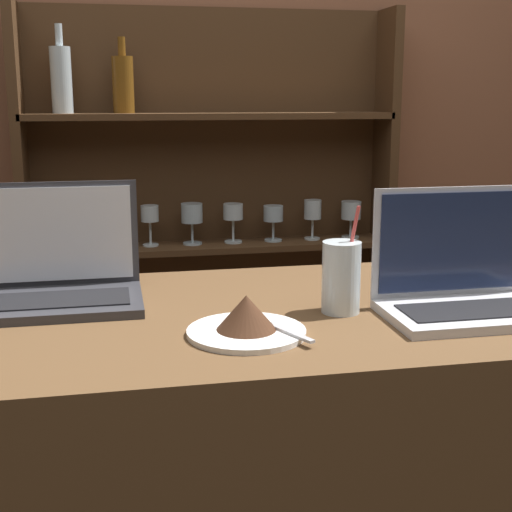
{
  "coord_description": "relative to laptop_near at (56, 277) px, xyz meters",
  "views": [
    {
      "loc": [
        -0.33,
        -0.96,
        1.42
      ],
      "look_at": [
        -0.06,
        0.38,
        1.12
      ],
      "focal_mm": 50.0,
      "sensor_mm": 36.0,
      "label": 1
    }
  ],
  "objects": [
    {
      "name": "back_shelf",
      "position": [
        0.43,
        0.9,
        -0.18
      ],
      "size": [
        1.21,
        0.18,
        1.7
      ],
      "color": "#472D19",
      "rests_on": "ground_plane"
    },
    {
      "name": "cake_plate",
      "position": [
        0.34,
        -0.27,
        -0.03
      ],
      "size": [
        0.21,
        0.21,
        0.07
      ],
      "color": "white",
      "rests_on": "bar_counter"
    },
    {
      "name": "back_wall",
      "position": [
        0.45,
        0.98,
        0.28
      ],
      "size": [
        7.0,
        0.06,
        2.7
      ],
      "color": "brown",
      "rests_on": "ground_plane"
    },
    {
      "name": "laptop_far",
      "position": [
        0.78,
        -0.23,
        0.0
      ],
      "size": [
        0.35,
        0.2,
        0.23
      ],
      "color": "silver",
      "rests_on": "bar_counter"
    },
    {
      "name": "water_glass",
      "position": [
        0.54,
        -0.18,
        0.02
      ],
      "size": [
        0.07,
        0.07,
        0.21
      ],
      "color": "silver",
      "rests_on": "bar_counter"
    },
    {
      "name": "laptop_near",
      "position": [
        0.0,
        0.0,
        0.0
      ],
      "size": [
        0.34,
        0.22,
        0.24
      ],
      "color": "#333338",
      "rests_on": "bar_counter"
    }
  ]
}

